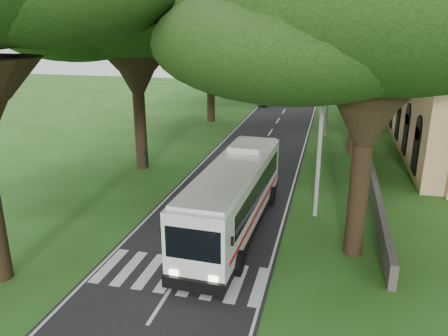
# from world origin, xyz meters

# --- Properties ---
(ground) EXTENTS (140.00, 140.00, 0.00)m
(ground) POSITION_xyz_m (0.00, 0.00, 0.00)
(ground) COLOR #284C15
(ground) RESTS_ON ground
(road) EXTENTS (8.00, 120.00, 0.04)m
(road) POSITION_xyz_m (0.00, 25.00, 0.01)
(road) COLOR black
(road) RESTS_ON ground
(crosswalk) EXTENTS (8.00, 3.00, 0.01)m
(crosswalk) POSITION_xyz_m (0.00, -2.00, 0.00)
(crosswalk) COLOR silver
(crosswalk) RESTS_ON ground
(property_wall) EXTENTS (0.35, 50.00, 1.20)m
(property_wall) POSITION_xyz_m (9.00, 24.00, 0.60)
(property_wall) COLOR #383533
(property_wall) RESTS_ON ground
(pole_near) EXTENTS (1.60, 0.24, 8.00)m
(pole_near) POSITION_xyz_m (5.50, 6.00, 4.18)
(pole_near) COLOR gray
(pole_near) RESTS_ON ground
(pole_mid) EXTENTS (1.60, 0.24, 8.00)m
(pole_mid) POSITION_xyz_m (5.50, 26.00, 4.18)
(pole_mid) COLOR gray
(pole_mid) RESTS_ON ground
(pole_far) EXTENTS (1.60, 0.24, 8.00)m
(pole_far) POSITION_xyz_m (5.50, 46.00, 4.18)
(pole_far) COLOR gray
(pole_far) RESTS_ON ground
(tree_l_mida) EXTENTS (15.87, 15.87, 15.00)m
(tree_l_mida) POSITION_xyz_m (-8.00, 12.00, 11.55)
(tree_l_mida) COLOR black
(tree_l_mida) RESTS_ON ground
(tree_l_midb) EXTENTS (14.98, 14.98, 14.14)m
(tree_l_midb) POSITION_xyz_m (-7.50, 30.00, 10.87)
(tree_l_midb) COLOR black
(tree_l_midb) RESTS_ON ground
(tree_l_far) EXTENTS (12.81, 12.81, 13.25)m
(tree_l_far) POSITION_xyz_m (-8.50, 48.00, 10.38)
(tree_l_far) COLOR black
(tree_l_far) RESTS_ON ground
(tree_r_near) EXTENTS (15.91, 15.91, 14.44)m
(tree_r_near) POSITION_xyz_m (7.50, 2.00, 11.00)
(tree_r_near) COLOR black
(tree_r_near) RESTS_ON ground
(tree_r_mida) EXTENTS (15.34, 15.34, 14.15)m
(tree_r_mida) POSITION_xyz_m (8.00, 20.00, 10.81)
(tree_r_mida) COLOR black
(tree_r_mida) RESTS_ON ground
(tree_r_midb) EXTENTS (15.10, 15.10, 16.26)m
(tree_r_midb) POSITION_xyz_m (7.50, 38.00, 12.92)
(tree_r_midb) COLOR black
(tree_r_midb) RESTS_ON ground
(tree_r_far) EXTENTS (15.43, 15.43, 15.67)m
(tree_r_far) POSITION_xyz_m (8.50, 56.00, 12.29)
(tree_r_far) COLOR black
(tree_r_far) RESTS_ON ground
(coach_bus) EXTENTS (3.33, 12.79, 3.75)m
(coach_bus) POSITION_xyz_m (1.34, 3.03, 2.02)
(coach_bus) COLOR silver
(coach_bus) RESTS_ON ground
(distant_car_a) EXTENTS (1.96, 3.61, 1.16)m
(distant_car_a) POSITION_xyz_m (-3.00, 41.81, 0.61)
(distant_car_a) COLOR #AAA8AD
(distant_car_a) RESTS_ON road
(distant_car_c) EXTENTS (2.91, 5.47, 1.51)m
(distant_car_c) POSITION_xyz_m (1.37, 62.07, 0.79)
(distant_car_c) COLOR maroon
(distant_car_c) RESTS_ON road
(pedestrian) EXTENTS (0.53, 0.71, 1.78)m
(pedestrian) POSITION_xyz_m (-7.66, 11.91, 0.89)
(pedestrian) COLOR black
(pedestrian) RESTS_ON ground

